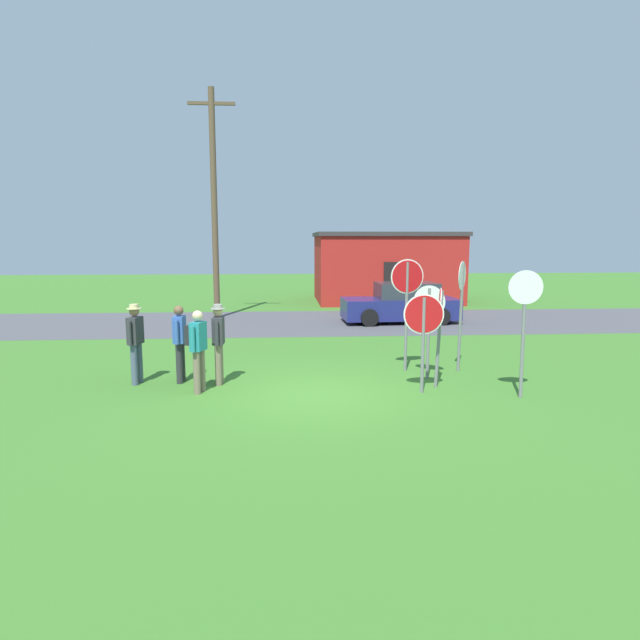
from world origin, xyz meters
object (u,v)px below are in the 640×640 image
Objects in this scene: utility_pole at (214,201)px; person_with_sunhat at (136,339)px; stop_sign_far_back at (407,295)px; stop_sign_tallest at (423,326)px; stop_sign_center_cluster at (429,316)px; parked_car_on_street at (401,304)px; stop_sign_leaning_left at (524,313)px; person_on_left at (219,339)px; stop_sign_rear_left at (439,320)px; person_in_blue at (180,339)px; stop_sign_nearest at (461,298)px; person_in_dark_shirt at (197,345)px.

utility_pole is 10.72m from person_with_sunhat.
stop_sign_tallest is (-0.08, -1.87, -0.44)m from stop_sign_far_back.
stop_sign_center_cluster reaches higher than stop_sign_tallest.
parked_car_on_street is 1.65× the size of stop_sign_far_back.
stop_sign_tallest is (-1.87, 0.44, -0.30)m from stop_sign_leaning_left.
stop_sign_center_cluster is 1.21× the size of person_on_left.
stop_sign_far_back reaches higher than stop_sign_leaning_left.
stop_sign_rear_left is 0.77m from stop_sign_center_cluster.
utility_pole reaches higher than stop_sign_leaning_left.
stop_sign_rear_left is at bearing -8.12° from person_in_blue.
stop_sign_nearest is 1.24× the size of stop_sign_center_cluster.
stop_sign_far_back reaches higher than person_on_left.
stop_sign_center_cluster is 5.50m from person_in_blue.
utility_pole is 10.91m from person_on_left.
utility_pole reaches higher than person_in_dark_shirt.
stop_sign_tallest is 4.32m from person_on_left.
parked_car_on_street is 2.58× the size of person_in_dark_shirt.
person_in_blue is (-5.06, 1.17, -0.43)m from stop_sign_tallest.
stop_sign_center_cluster is 0.79× the size of stop_sign_far_back.
stop_sign_center_cluster is at bearing -147.12° from stop_sign_nearest.
person_in_blue is 1.00m from person_in_dark_shirt.
parked_car_on_street is at bearing 80.17° from stop_sign_tallest.
stop_sign_center_cluster is at bearing 9.60° from person_in_dark_shirt.
stop_sign_rear_left is at bearing -89.32° from stop_sign_center_cluster.
person_in_blue is 1.00× the size of person_in_dark_shirt.
parked_car_on_street is at bearing 78.41° from stop_sign_far_back.
stop_sign_center_cluster is at bearing 132.11° from stop_sign_leaning_left.
stop_sign_tallest is at bearing -4.02° from person_in_dark_shirt.
stop_sign_far_back is at bearing -101.59° from parked_car_on_street.
stop_sign_rear_left is 1.01× the size of stop_sign_center_cluster.
stop_sign_rear_left is (-1.22, -9.13, 0.74)m from parked_car_on_street.
person_in_blue is (-6.92, 1.61, -0.73)m from stop_sign_leaning_left.
stop_sign_leaning_left is (0.52, -2.19, -0.07)m from stop_sign_nearest.
stop_sign_far_back reaches higher than stop_sign_rear_left.
stop_sign_rear_left is 0.84× the size of stop_sign_leaning_left.
utility_pole is at bearing 87.12° from person_with_sunhat.
stop_sign_leaning_left is 1.45× the size of person_on_left.
stop_sign_nearest is at bearing -92.26° from parked_car_on_street.
stop_sign_far_back is at bearing 115.92° from stop_sign_center_cluster.
utility_pole is 3.52× the size of stop_sign_leaning_left.
person_with_sunhat is (-7.32, -0.65, -0.77)m from stop_sign_nearest.
person_in_dark_shirt is at bearing -85.12° from utility_pole.
person_in_dark_shirt is (0.93, -10.86, -3.62)m from utility_pole.
stop_sign_rear_left is 1.25× the size of person_in_blue.
person_with_sunhat is at bearing -179.48° from stop_sign_center_cluster.
person_in_dark_shirt is (-6.19, -9.20, 0.29)m from parked_car_on_street.
utility_pole is 5.09× the size of person_on_left.
stop_sign_center_cluster is at bearing -59.54° from utility_pole.
person_in_dark_shirt is at bearing -170.40° from stop_sign_center_cluster.
stop_sign_tallest is 1.16× the size of person_on_left.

